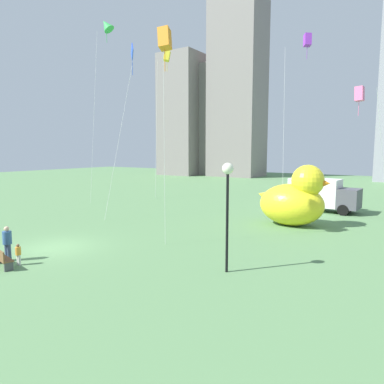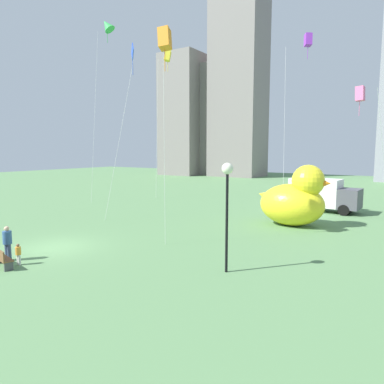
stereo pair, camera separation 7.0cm
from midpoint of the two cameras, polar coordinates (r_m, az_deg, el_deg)
name	(u,v)px [view 2 (the right image)]	position (r m, az deg, el deg)	size (l,w,h in m)	color
ground_plane	(54,248)	(21.07, -21.34, -8.42)	(140.00, 140.00, 0.00)	#598452
park_bench	(1,257)	(18.58, -28.45, -9.29)	(1.68, 0.76, 0.90)	brown
person_adult	(7,242)	(19.41, -27.65, -7.15)	(0.42, 0.42, 1.71)	#38476B
person_child	(18,253)	(18.56, -26.24, -8.91)	(0.25, 0.25, 1.02)	silver
giant_inflatable_duck	(294,200)	(26.03, 16.35, -1.21)	(5.27, 3.38, 4.37)	yellow
lamppost	(227,187)	(15.19, 5.86, 0.76)	(0.50, 0.50, 4.83)	black
box_truck	(323,195)	(32.94, 20.48, -0.47)	(5.91, 2.63, 2.85)	white
city_skyline	(297,91)	(70.16, 16.63, 15.36)	(62.08, 16.11, 40.17)	gray
kite_blue	(131,61)	(28.27, -9.75, 20.26)	(2.29, 3.35, 13.25)	silver
kite_orange	(165,40)	(20.61, -4.34, 23.36)	(0.95, 0.94, 11.94)	silver
kite_yellow	(167,57)	(41.90, -3.95, 20.97)	(2.21, 2.30, 16.40)	silver
kite_purple	(308,41)	(36.84, 18.31, 22.18)	(2.92, 3.53, 16.07)	silver
kite_pink	(360,94)	(31.41, 25.69, 14.06)	(2.77, 3.87, 10.34)	silver
kite_green	(107,26)	(40.21, -13.56, 24.72)	(3.10, 2.96, 18.68)	silver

